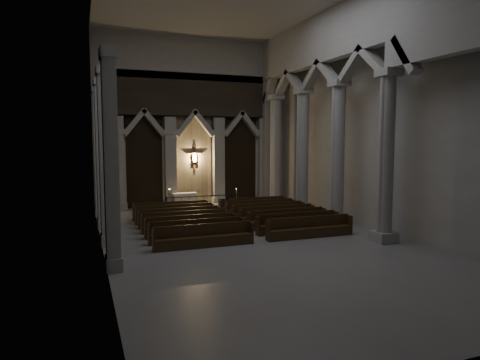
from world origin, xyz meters
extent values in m
plane|color=gray|center=(0.00, 0.00, 0.00)|extent=(24.00, 24.00, 0.00)
cube|color=#A5A39A|center=(0.00, 12.00, 6.00)|extent=(14.00, 0.10, 12.00)
cube|color=#A5A39A|center=(0.00, -12.00, 6.00)|extent=(14.00, 0.10, 12.00)
cube|color=#A5A39A|center=(-7.00, 0.00, 6.00)|extent=(0.10, 24.00, 12.00)
cube|color=#A5A39A|center=(7.00, 0.00, 6.00)|extent=(0.10, 24.00, 12.00)
cube|color=#A9A69D|center=(-5.40, 11.50, 3.20)|extent=(0.80, 0.50, 6.40)
cube|color=#A9A69D|center=(-5.40, 11.50, 0.25)|extent=(1.05, 0.70, 0.50)
cube|color=#A9A69D|center=(-5.40, 11.50, 5.35)|extent=(1.00, 0.65, 0.35)
cube|color=#A9A69D|center=(-1.80, 11.50, 3.20)|extent=(0.80, 0.50, 6.40)
cube|color=#A9A69D|center=(-1.80, 11.50, 0.25)|extent=(1.05, 0.70, 0.50)
cube|color=#A9A69D|center=(-1.80, 11.50, 5.35)|extent=(1.00, 0.65, 0.35)
cube|color=#A9A69D|center=(1.80, 11.50, 3.20)|extent=(0.80, 0.50, 6.40)
cube|color=#A9A69D|center=(1.80, 11.50, 0.25)|extent=(1.05, 0.70, 0.50)
cube|color=#A9A69D|center=(1.80, 11.50, 5.35)|extent=(1.00, 0.65, 0.35)
cube|color=#A9A69D|center=(5.40, 11.50, 3.20)|extent=(0.80, 0.50, 6.40)
cube|color=#A9A69D|center=(5.40, 11.50, 0.25)|extent=(1.05, 0.70, 0.50)
cube|color=#A9A69D|center=(5.40, 11.50, 5.35)|extent=(1.00, 0.65, 0.35)
cube|color=black|center=(-3.60, 11.85, 3.50)|extent=(2.60, 0.15, 7.00)
cube|color=#958060|center=(0.00, 11.85, 3.50)|extent=(2.60, 0.15, 7.00)
cube|color=black|center=(3.60, 11.85, 3.50)|extent=(2.60, 0.15, 7.00)
cube|color=black|center=(0.00, 11.50, 8.00)|extent=(12.00, 0.50, 3.00)
cube|color=#A9A69D|center=(-6.20, 11.50, 4.50)|extent=(1.60, 0.50, 9.00)
cube|color=#A9A69D|center=(6.20, 11.50, 4.50)|extent=(1.60, 0.50, 9.00)
cube|color=#A9A69D|center=(0.00, 11.50, 10.50)|extent=(14.00, 0.50, 3.00)
plane|color=#FFCF72|center=(0.00, 11.82, 3.50)|extent=(1.50, 0.00, 1.50)
cube|color=#4E291B|center=(0.00, 11.73, 3.50)|extent=(0.13, 0.08, 1.80)
cube|color=#4E291B|center=(0.00, 11.73, 3.85)|extent=(1.10, 0.08, 0.13)
cube|color=tan|center=(0.00, 11.67, 3.45)|extent=(0.26, 0.10, 0.60)
sphere|color=tan|center=(0.00, 11.67, 3.85)|extent=(0.17, 0.17, 0.17)
cylinder|color=tan|center=(-0.26, 11.67, 3.82)|extent=(0.45, 0.08, 0.08)
cylinder|color=tan|center=(0.26, 11.67, 3.82)|extent=(0.45, 0.08, 0.08)
cube|color=#A9A69D|center=(5.50, 9.50, 0.25)|extent=(1.00, 1.00, 0.50)
cylinder|color=#A9A69D|center=(5.50, 9.50, 4.00)|extent=(0.70, 0.70, 7.50)
cube|color=#A9A69D|center=(5.50, 9.50, 7.85)|extent=(0.95, 0.95, 0.35)
cube|color=#A9A69D|center=(5.50, 5.50, 0.25)|extent=(1.00, 1.00, 0.50)
cylinder|color=#A9A69D|center=(5.50, 5.50, 4.00)|extent=(0.70, 0.70, 7.50)
cube|color=#A9A69D|center=(5.50, 5.50, 7.85)|extent=(0.95, 0.95, 0.35)
cube|color=#A9A69D|center=(5.50, 1.50, 0.25)|extent=(1.00, 1.00, 0.50)
cylinder|color=#A9A69D|center=(5.50, 1.50, 4.00)|extent=(0.70, 0.70, 7.50)
cube|color=#A9A69D|center=(5.50, 1.50, 7.85)|extent=(0.95, 0.95, 0.35)
cube|color=#A9A69D|center=(5.50, -2.50, 0.25)|extent=(1.00, 1.00, 0.50)
cylinder|color=#A9A69D|center=(5.50, -2.50, 4.00)|extent=(0.70, 0.70, 7.50)
cube|color=#A9A69D|center=(5.50, -2.50, 7.85)|extent=(0.95, 0.95, 0.35)
cube|color=#A9A69D|center=(5.50, 0.00, 10.60)|extent=(0.55, 24.00, 2.80)
cube|color=#A9A69D|center=(5.50, 11.40, 4.60)|extent=(0.55, 1.20, 9.20)
cube|color=#A9A69D|center=(-6.75, 9.50, 0.25)|extent=(0.60, 1.00, 0.50)
cube|color=#A9A69D|center=(-6.75, 9.50, 4.00)|extent=(0.50, 0.80, 7.50)
cube|color=#A9A69D|center=(-6.75, 9.50, 7.85)|extent=(0.60, 1.00, 0.35)
cube|color=#A9A69D|center=(-6.75, 5.50, 0.25)|extent=(0.60, 1.00, 0.50)
cube|color=#A9A69D|center=(-6.75, 5.50, 4.00)|extent=(0.50, 0.80, 7.50)
cube|color=#A9A69D|center=(-6.75, 5.50, 7.85)|extent=(0.60, 1.00, 0.35)
cube|color=#A9A69D|center=(-6.75, 1.50, 0.25)|extent=(0.60, 1.00, 0.50)
cube|color=#A9A69D|center=(-6.75, 1.50, 4.00)|extent=(0.50, 0.80, 7.50)
cube|color=#A9A69D|center=(-6.75, 1.50, 7.85)|extent=(0.60, 1.00, 0.35)
cube|color=#A9A69D|center=(-6.75, -2.50, 0.25)|extent=(0.60, 1.00, 0.50)
cube|color=#A9A69D|center=(-6.75, -2.50, 4.00)|extent=(0.50, 0.80, 7.50)
cube|color=#A9A69D|center=(-6.75, -2.50, 7.85)|extent=(0.60, 1.00, 0.35)
cube|color=#A9A69D|center=(0.00, 10.60, 0.07)|extent=(8.50, 2.60, 0.15)
cube|color=beige|center=(-0.94, 10.95, 0.57)|extent=(1.59, 0.62, 0.84)
cube|color=white|center=(-0.94, 10.95, 1.01)|extent=(1.72, 0.69, 0.04)
cube|color=black|center=(0.00, 9.20, 0.98)|extent=(5.15, 0.05, 0.05)
cube|color=black|center=(-2.57, 9.20, 0.51)|extent=(0.09, 0.09, 1.03)
cube|color=black|center=(2.57, 9.20, 0.51)|extent=(0.09, 0.09, 1.03)
cylinder|color=black|center=(-2.06, 9.20, 0.48)|extent=(0.02, 0.02, 0.95)
cylinder|color=black|center=(-1.54, 9.20, 0.48)|extent=(0.02, 0.02, 0.95)
cylinder|color=black|center=(-1.03, 9.20, 0.48)|extent=(0.02, 0.02, 0.95)
cylinder|color=black|center=(-0.51, 9.20, 0.48)|extent=(0.02, 0.02, 0.95)
cylinder|color=black|center=(0.00, 9.20, 0.48)|extent=(0.02, 0.02, 0.95)
cylinder|color=black|center=(0.51, 9.20, 0.48)|extent=(0.02, 0.02, 0.95)
cylinder|color=black|center=(1.03, 9.20, 0.48)|extent=(0.02, 0.02, 0.95)
cylinder|color=black|center=(1.54, 9.20, 0.48)|extent=(0.02, 0.02, 0.95)
cylinder|color=black|center=(2.06, 9.20, 0.48)|extent=(0.02, 0.02, 0.95)
cylinder|color=#AF8C35|center=(-2.42, 8.85, 0.03)|extent=(0.27, 0.27, 0.06)
cylinder|color=#AF8C35|center=(-2.42, 8.85, 0.68)|extent=(0.04, 0.04, 1.29)
cylinder|color=#AF8C35|center=(-2.42, 8.85, 1.32)|extent=(0.14, 0.14, 0.02)
cylinder|color=beige|center=(-2.42, 8.85, 1.44)|extent=(0.05, 0.05, 0.23)
sphere|color=#FFD759|center=(-2.42, 8.85, 1.58)|extent=(0.05, 0.05, 0.05)
cylinder|color=#AF8C35|center=(2.31, 9.07, 0.02)|extent=(0.24, 0.24, 0.05)
cylinder|color=#AF8C35|center=(2.31, 9.07, 0.59)|extent=(0.04, 0.04, 1.13)
cylinder|color=#AF8C35|center=(2.31, 9.07, 1.16)|extent=(0.12, 0.12, 0.02)
cylinder|color=beige|center=(2.31, 9.07, 1.26)|extent=(0.05, 0.05, 0.20)
sphere|color=#FFD759|center=(2.31, 9.07, 1.38)|extent=(0.04, 0.04, 0.04)
cube|color=black|center=(-2.70, 6.94, 0.24)|extent=(4.54, 0.43, 0.49)
cube|color=black|center=(-2.70, 7.15, 0.76)|extent=(4.54, 0.08, 0.54)
cube|color=black|center=(-4.97, 6.94, 0.49)|extent=(0.06, 0.49, 0.97)
cube|color=black|center=(-0.43, 6.94, 0.49)|extent=(0.06, 0.49, 0.97)
cube|color=black|center=(2.70, 6.94, 0.24)|extent=(4.54, 0.43, 0.49)
cube|color=black|center=(2.70, 7.15, 0.76)|extent=(4.54, 0.08, 0.54)
cube|color=black|center=(0.43, 6.94, 0.49)|extent=(0.06, 0.49, 0.97)
cube|color=black|center=(4.97, 6.94, 0.49)|extent=(0.06, 0.49, 0.97)
cube|color=black|center=(-2.70, 5.70, 0.24)|extent=(4.54, 0.43, 0.49)
cube|color=black|center=(-2.70, 5.91, 0.76)|extent=(4.54, 0.08, 0.54)
cube|color=black|center=(-4.97, 5.70, 0.49)|extent=(0.06, 0.49, 0.97)
cube|color=black|center=(-0.43, 5.70, 0.49)|extent=(0.06, 0.49, 0.97)
cube|color=black|center=(2.70, 5.70, 0.24)|extent=(4.54, 0.43, 0.49)
cube|color=black|center=(2.70, 5.91, 0.76)|extent=(4.54, 0.08, 0.54)
cube|color=black|center=(0.43, 5.70, 0.49)|extent=(0.06, 0.49, 0.97)
cube|color=black|center=(4.97, 5.70, 0.49)|extent=(0.06, 0.49, 0.97)
cube|color=black|center=(-2.70, 4.46, 0.24)|extent=(4.54, 0.43, 0.49)
cube|color=black|center=(-2.70, 4.67, 0.76)|extent=(4.54, 0.08, 0.54)
cube|color=black|center=(-4.97, 4.46, 0.49)|extent=(0.06, 0.49, 0.97)
cube|color=black|center=(-0.43, 4.46, 0.49)|extent=(0.06, 0.49, 0.97)
cube|color=black|center=(2.70, 4.46, 0.24)|extent=(4.54, 0.43, 0.49)
cube|color=black|center=(2.70, 4.67, 0.76)|extent=(4.54, 0.08, 0.54)
cube|color=black|center=(0.43, 4.46, 0.49)|extent=(0.06, 0.49, 0.97)
cube|color=black|center=(4.97, 4.46, 0.49)|extent=(0.06, 0.49, 0.97)
cube|color=black|center=(-2.70, 3.22, 0.24)|extent=(4.54, 0.43, 0.49)
cube|color=black|center=(-2.70, 3.43, 0.76)|extent=(4.54, 0.08, 0.54)
cube|color=black|center=(-4.97, 3.22, 0.49)|extent=(0.06, 0.49, 0.97)
cube|color=black|center=(-0.43, 3.22, 0.49)|extent=(0.06, 0.49, 0.97)
cube|color=black|center=(2.70, 3.22, 0.24)|extent=(4.54, 0.43, 0.49)
cube|color=black|center=(2.70, 3.43, 0.76)|extent=(4.54, 0.08, 0.54)
cube|color=black|center=(0.43, 3.22, 0.49)|extent=(0.06, 0.49, 0.97)
cube|color=black|center=(4.97, 3.22, 0.49)|extent=(0.06, 0.49, 0.97)
cube|color=black|center=(-2.70, 1.98, 0.24)|extent=(4.54, 0.43, 0.49)
cube|color=black|center=(-2.70, 2.19, 0.76)|extent=(4.54, 0.08, 0.54)
cube|color=black|center=(-4.97, 1.98, 0.49)|extent=(0.06, 0.49, 0.97)
cube|color=black|center=(-0.43, 1.98, 0.49)|extent=(0.06, 0.49, 0.97)
cube|color=black|center=(2.70, 1.98, 0.24)|extent=(4.54, 0.43, 0.49)
cube|color=black|center=(2.70, 2.19, 0.76)|extent=(4.54, 0.08, 0.54)
cube|color=black|center=(0.43, 1.98, 0.49)|extent=(0.06, 0.49, 0.97)
cube|color=black|center=(4.97, 1.98, 0.49)|extent=(0.06, 0.49, 0.97)
cube|color=black|center=(-2.70, 0.74, 0.24)|extent=(4.54, 0.43, 0.49)
cube|color=black|center=(-2.70, 0.95, 0.76)|extent=(4.54, 0.08, 0.54)
cube|color=black|center=(-4.97, 0.74, 0.49)|extent=(0.06, 0.49, 0.97)
cube|color=black|center=(-0.43, 0.74, 0.49)|extent=(0.06, 0.49, 0.97)
cube|color=black|center=(2.70, 0.74, 0.24)|extent=(4.54, 0.43, 0.49)
cube|color=black|center=(2.70, 0.95, 0.76)|extent=(4.54, 0.08, 0.54)
cube|color=black|center=(0.43, 0.74, 0.49)|extent=(0.06, 0.49, 0.97)
cube|color=black|center=(4.97, 0.74, 0.49)|extent=(0.06, 0.49, 0.97)
cube|color=black|center=(-2.70, -0.50, 0.24)|extent=(4.54, 0.43, 0.49)
cube|color=black|center=(-2.70, -0.29, 0.76)|extent=(4.54, 0.08, 0.54)
cube|color=black|center=(-4.97, -0.50, 0.49)|extent=(0.06, 0.49, 0.97)
cube|color=black|center=(-0.43, -0.50, 0.49)|extent=(0.06, 0.49, 0.97)
cube|color=black|center=(2.70, -0.50, 0.24)|extent=(4.54, 0.43, 0.49)
cube|color=black|center=(2.70, -0.29, 0.76)|extent=(4.54, 0.08, 0.54)
cube|color=black|center=(0.43, -0.50, 0.49)|extent=(0.06, 0.49, 0.97)
cube|color=black|center=(4.97, -0.50, 0.49)|extent=(0.06, 0.49, 0.97)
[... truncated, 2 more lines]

